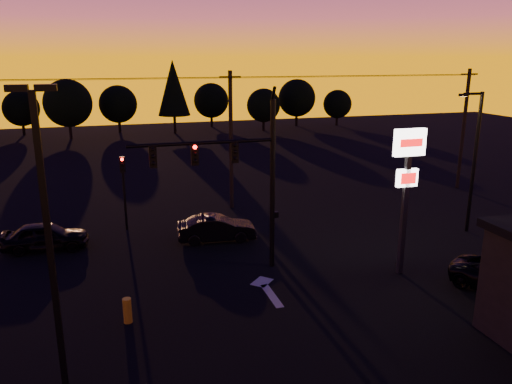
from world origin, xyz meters
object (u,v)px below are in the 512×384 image
pylon_sign (407,171)px  car_mid (217,228)px  traffic_signal_mast (239,169)px  car_left (45,236)px  parking_lot_light (47,226)px  streetlight (474,157)px  suv_parked (508,278)px  bollard (127,311)px  secondary_signal (124,182)px

pylon_sign → car_mid: (-7.31, 6.68, -4.21)m
traffic_signal_mast → car_left: bearing=149.0°
parking_lot_light → car_mid: (7.19, 11.18, -4.57)m
car_mid → pylon_sign: bearing=-126.8°
pylon_sign → streetlight: 8.00m
traffic_signal_mast → suv_parked: traffic_signal_mast is taller
parking_lot_light → bollard: 6.26m
car_mid → car_left: bearing=87.4°
secondary_signal → streetlight: (18.91, -5.99, 1.56)m
pylon_sign → car_left: size_ratio=1.58×
traffic_signal_mast → pylon_sign: bearing=-19.4°
streetlight → pylon_sign: bearing=-149.9°
parking_lot_light → bollard: parking_lot_light is taller
traffic_signal_mast → pylon_sign: (7.10, -2.49, -0.02)m
parking_lot_light → secondary_signal: bearing=80.2°
pylon_sign → car_mid: bearing=137.6°
secondary_signal → parking_lot_light: parking_lot_light is taller
parking_lot_light → car_left: 13.37m
secondary_signal → pylon_sign: pylon_sign is taller
bollard → car_mid: car_mid is taller
secondary_signal → car_left: size_ratio=1.01×
secondary_signal → parking_lot_light: (-2.50, -14.49, 2.41)m
pylon_sign → secondary_signal: bearing=140.2°
pylon_sign → suv_parked: size_ratio=1.45×
car_left → traffic_signal_mast: bearing=-117.4°
secondary_signal → streetlight: bearing=-17.6°
secondary_signal → car_left: secondary_signal is taller
secondary_signal → pylon_sign: (12.00, -9.99, 2.05)m
bollard → car_mid: bearing=56.1°
bollard → suv_parked: bearing=-7.5°
streetlight → car_mid: bearing=169.3°
secondary_signal → streetlight: streetlight is taller
streetlight → car_mid: (-14.22, 2.68, -3.72)m
car_mid → parking_lot_light: bearing=152.8°
parking_lot_light → pylon_sign: size_ratio=1.34×
streetlight → car_left: (-23.12, 3.96, -3.69)m
car_left → car_mid: car_left is taller
bollard → car_left: (-3.74, 8.95, 0.24)m
traffic_signal_mast → parking_lot_light: (-7.40, -6.99, 0.33)m
secondary_signal → suv_parked: 20.27m
streetlight → suv_parked: 8.76m
car_left → parking_lot_light: bearing=-168.6°
streetlight → suv_parked: bearing=-116.7°
pylon_sign → bollard: size_ratio=6.88×
suv_parked → secondary_signal: bearing=106.3°
traffic_signal_mast → bollard: traffic_signal_mast is taller
car_left → car_mid: bearing=-94.6°
pylon_sign → car_left: pylon_sign is taller
parking_lot_light → bollard: bearing=59.9°
bollard → suv_parked: 15.96m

